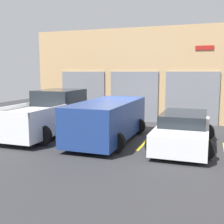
{
  "coord_description": "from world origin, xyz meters",
  "views": [
    {
      "loc": [
        3.85,
        -12.28,
        2.78
      ],
      "look_at": [
        0.0,
        -1.32,
        1.1
      ],
      "focal_mm": 45.0,
      "sensor_mm": 36.0,
      "label": 1
    }
  ],
  "objects": [
    {
      "name": "ground_plane",
      "position": [
        0.0,
        0.0,
        0.0
      ],
      "size": [
        28.0,
        28.0,
        0.0
      ],
      "primitive_type": "plane",
      "color": "#2D2D30"
    },
    {
      "name": "shophouse_building",
      "position": [
        -0.01,
        3.28,
        2.53
      ],
      "size": [
        12.61,
        0.68,
        5.17
      ],
      "color": "tan",
      "rests_on": "ground"
    },
    {
      "name": "pickup_truck",
      "position": [
        -2.97,
        -1.52,
        0.89
      ],
      "size": [
        2.54,
        5.02,
        1.92
      ],
      "color": "white",
      "rests_on": "ground"
    },
    {
      "name": "sedan_white",
      "position": [
        2.97,
        -1.79,
        0.61
      ],
      "size": [
        2.25,
        4.47,
        1.27
      ],
      "color": "white",
      "rests_on": "ground"
    },
    {
      "name": "sedan_side",
      "position": [
        0.0,
        -1.81,
        0.87
      ],
      "size": [
        2.39,
        4.94,
        1.6
      ],
      "color": "navy",
      "rests_on": "ground"
    },
    {
      "name": "parking_stripe_far_left",
      "position": [
        -4.46,
        -1.82,
        0.0
      ],
      "size": [
        0.12,
        2.2,
        0.01
      ],
      "primitive_type": "cube",
      "color": "gold",
      "rests_on": "ground"
    },
    {
      "name": "parking_stripe_left",
      "position": [
        -1.49,
        -1.82,
        0.0
      ],
      "size": [
        0.12,
        2.2,
        0.01
      ],
      "primitive_type": "cube",
      "color": "gold",
      "rests_on": "ground"
    },
    {
      "name": "parking_stripe_centre",
      "position": [
        1.49,
        -1.82,
        0.0
      ],
      "size": [
        0.12,
        2.2,
        0.01
      ],
      "primitive_type": "cube",
      "color": "gold",
      "rests_on": "ground"
    }
  ]
}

